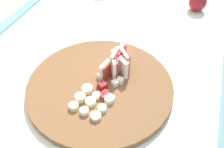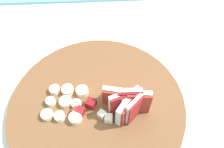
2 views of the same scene
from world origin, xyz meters
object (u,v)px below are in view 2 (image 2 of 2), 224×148
object	(u,v)px
cutting_board	(97,103)
banana_slice_rows	(66,102)
apple_dice_pile	(92,109)
apple_wedge_fan	(127,103)

from	to	relation	value
cutting_board	banana_slice_rows	xyz separation A→B (m)	(0.07, 0.00, 0.02)
apple_dice_pile	cutting_board	bearing A→B (deg)	-113.46
cutting_board	banana_slice_rows	distance (m)	0.07
apple_wedge_fan	apple_dice_pile	xyz separation A→B (m)	(0.08, -0.00, -0.02)
apple_wedge_fan	apple_dice_pile	size ratio (longest dim) A/B	1.15
banana_slice_rows	apple_wedge_fan	bearing A→B (deg)	169.72
cutting_board	apple_wedge_fan	bearing A→B (deg)	157.23
apple_dice_pile	banana_slice_rows	distance (m)	0.06
apple_wedge_fan	banana_slice_rows	size ratio (longest dim) A/B	1.01
apple_dice_pile	apple_wedge_fan	bearing A→B (deg)	179.00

